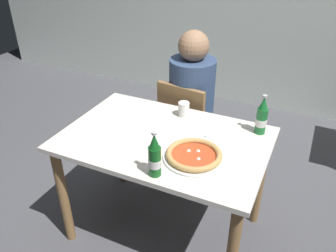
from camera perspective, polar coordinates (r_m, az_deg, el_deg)
ground_plane at (r=2.50m, az=-0.51°, el=-16.58°), size 8.00×8.00×0.00m
dining_table_main at (r=2.08m, az=-0.59°, el=-4.55°), size 1.20×0.80×0.75m
chair_behind_table at (r=2.66m, az=3.20°, el=0.10°), size 0.45×0.45×0.85m
diner_seated at (r=2.65m, az=3.86°, el=2.45°), size 0.34×0.34×1.21m
pizza_margherita_near at (r=1.83m, az=4.33°, el=-4.90°), size 0.33×0.33×0.04m
beer_bottle_left at (r=2.08m, az=15.32°, el=1.40°), size 0.07×0.07×0.25m
beer_bottle_center at (r=1.67m, az=-2.23°, el=-5.22°), size 0.07×0.07×0.25m
napkin_with_cutlery at (r=2.07m, az=8.46°, el=-1.17°), size 0.23×0.23×0.01m
paper_cup at (r=2.22m, az=2.59°, el=2.82°), size 0.07×0.07×0.09m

